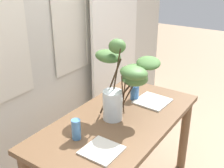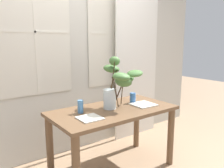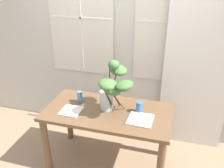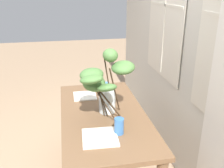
% 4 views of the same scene
% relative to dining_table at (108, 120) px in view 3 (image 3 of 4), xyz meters
% --- Properties ---
extents(ground, '(14.00, 14.00, 0.00)m').
position_rel_dining_table_xyz_m(ground, '(0.00, 0.00, -0.63)').
color(ground, '#9E7F60').
extents(back_wall_with_windows, '(4.61, 0.14, 2.77)m').
position_rel_dining_table_xyz_m(back_wall_with_windows, '(0.00, 0.84, 0.76)').
color(back_wall_with_windows, beige).
rests_on(back_wall_with_windows, ground).
extents(curtain_sheer_side, '(0.84, 0.03, 2.55)m').
position_rel_dining_table_xyz_m(curtain_sheer_side, '(0.97, 0.66, 0.65)').
color(curtain_sheer_side, white).
rests_on(curtain_sheer_side, ground).
extents(dining_table, '(1.44, 0.74, 0.76)m').
position_rel_dining_table_xyz_m(dining_table, '(0.00, 0.00, 0.00)').
color(dining_table, brown).
rests_on(dining_table, ground).
extents(vase_with_branches, '(0.44, 0.54, 0.62)m').
position_rel_dining_table_xyz_m(vase_with_branches, '(0.07, -0.00, 0.45)').
color(vase_with_branches, silver).
rests_on(vase_with_branches, dining_table).
extents(drinking_glass_blue_left, '(0.06, 0.06, 0.14)m').
position_rel_dining_table_xyz_m(drinking_glass_blue_left, '(-0.38, 0.10, 0.21)').
color(drinking_glass_blue_left, '#4C84BC').
rests_on(drinking_glass_blue_left, dining_table).
extents(drinking_glass_blue_right, '(0.07, 0.07, 0.13)m').
position_rel_dining_table_xyz_m(drinking_glass_blue_right, '(0.36, 0.07, 0.20)').
color(drinking_glass_blue_right, '#386BAD').
rests_on(drinking_glass_blue_right, dining_table).
extents(plate_square_left, '(0.23, 0.23, 0.01)m').
position_rel_dining_table_xyz_m(plate_square_left, '(-0.39, -0.13, 0.14)').
color(plate_square_left, silver).
rests_on(plate_square_left, dining_table).
extents(plate_square_right, '(0.28, 0.28, 0.01)m').
position_rel_dining_table_xyz_m(plate_square_right, '(0.39, -0.09, 0.14)').
color(plate_square_right, silver).
rests_on(plate_square_right, dining_table).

